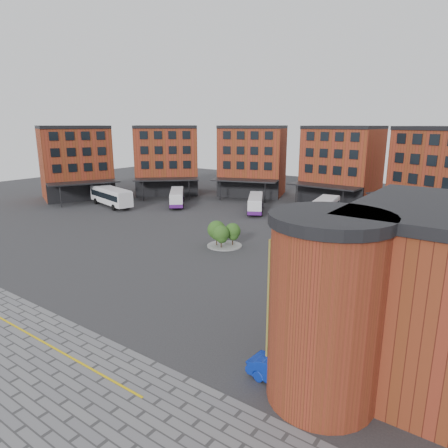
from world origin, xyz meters
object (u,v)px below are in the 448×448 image
Objects in this scene: bus_b at (177,197)px; bus_c at (255,203)px; bus_e at (385,224)px; bus_a at (111,195)px; blue_car at (285,374)px; bus_f at (444,246)px; tree_island at (223,233)px; bus_d at (322,211)px.

bus_b reaches higher than bus_c.
bus_e is (37.09, 1.93, -0.07)m from bus_b.
bus_a is 2.71× the size of blue_car.
blue_car is at bearing -48.72° from bus_f.
tree_island is at bearing 46.96° from blue_car.
tree_island reaches higher than bus_b.
tree_island reaches higher than bus_c.
tree_island is 0.35× the size of bus_a.
bus_d is (12.57, -0.92, 0.36)m from bus_c.
bus_c is at bearing 110.32° from tree_island.
bus_a is 26.95m from bus_c.
bus_c is 47.70m from blue_car.
bus_c is at bearing 36.84° from blue_car.
bus_a is at bearing -134.45° from bus_e.
tree_island is 0.35× the size of bus_d.
bus_b is at bearing -143.20° from bus_e.
bus_c is at bearing -151.07° from bus_e.
tree_island is at bearing -107.15° from bus_f.
bus_c reaches higher than blue_car.
bus_c is at bearing -148.63° from bus_f.
tree_island is 0.95× the size of blue_car.
bus_d is 19.93m from bus_f.
bus_b is at bearing 164.86° from bus_c.
bus_e is at bearing -14.56° from bus_d.
bus_b is at bearing 177.25° from bus_d.
bus_f is at bearing -47.27° from bus_c.
blue_car is (26.30, -39.79, -0.77)m from bus_c.
bus_a is 0.99× the size of bus_d.
bus_a is 57.99m from blue_car.
bus_a is 1.27× the size of bus_c.
tree_island reaches higher than blue_car.
bus_e is 38.12m from blue_car.
bus_d is 2.75× the size of blue_car.
bus_d reaches higher than tree_island.
bus_e is 11.40m from bus_f.
bus_c is 22.25m from bus_e.
bus_d reaches higher than bus_f.
bus_e is at bearing -37.69° from bus_b.
bus_b is 0.99× the size of bus_e.
blue_car is at bearing -104.97° from bus_a.
tree_island is at bearing -114.13° from bus_d.
bus_a is 12.20m from bus_b.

